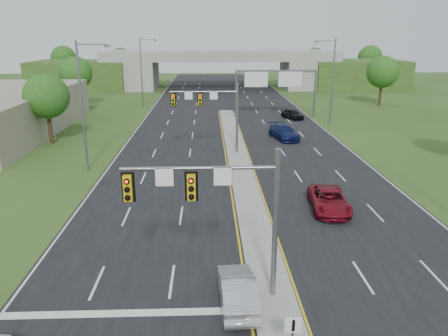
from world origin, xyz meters
The scene contains 23 objects.
ground centered at (0.00, 0.00, 0.00)m, with size 240.00×240.00×0.00m, color #2E4719.
road centered at (0.00, 35.00, 0.01)m, with size 24.00×160.00×0.02m, color black.
median centered at (0.00, 23.00, 0.10)m, with size 2.00×54.00×0.16m, color gray.
lane_markings centered at (-0.60, 28.91, 0.02)m, with size 23.72×160.00×0.01m.
signal_mast_near centered at (-2.26, -0.07, 4.73)m, with size 6.62×0.60×7.00m.
signal_mast_far centered at (-2.26, 24.93, 4.73)m, with size 6.62×0.60×7.00m.
keep_right_sign centered at (0.00, -4.53, 1.52)m, with size 0.60×0.13×2.20m.
sign_gantry centered at (6.68, 44.92, 5.24)m, with size 11.58×0.44×6.67m.
overpass centered at (0.00, 80.00, 3.55)m, with size 80.00×14.00×8.10m.
lightpole_l_mid centered at (-13.30, 20.00, 6.10)m, with size 2.85×0.25×11.00m.
lightpole_l_far centered at (-13.30, 55.00, 6.10)m, with size 2.85×0.25×11.00m.
lightpole_r_far centered at (13.30, 40.00, 6.10)m, with size 2.85×0.25×11.00m.
tree_l_near centered at (-20.00, 30.00, 5.18)m, with size 4.80×4.80×7.60m.
tree_l_mid centered at (-24.00, 55.00, 5.51)m, with size 5.20×5.20×8.12m.
tree_r_mid centered at (26.00, 55.00, 5.51)m, with size 5.20×5.20×8.12m.
tree_back_a centered at (-38.00, 94.00, 5.84)m, with size 6.00×6.00×8.85m.
tree_back_b centered at (-24.00, 94.00, 5.51)m, with size 5.60×5.60×8.32m.
tree_back_c centered at (24.00, 94.00, 5.51)m, with size 5.60×5.60×8.32m.
tree_back_d centered at (38.00, 94.00, 5.84)m, with size 6.00×6.00×8.85m.
car_silver centered at (-1.65, -0.49, 0.74)m, with size 1.52×4.35×1.43m, color #B1B2B9.
car_far_a centered at (5.28, 10.07, 0.74)m, with size 2.38×5.17×1.44m, color maroon.
car_far_b centered at (5.79, 31.20, 0.80)m, with size 2.18×5.35×1.55m, color #0B1343.
car_far_c centered at (9.08, 43.46, 0.71)m, with size 1.62×4.03×1.37m, color black.
Camera 1 is at (-2.87, -17.21, 11.49)m, focal length 35.00 mm.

